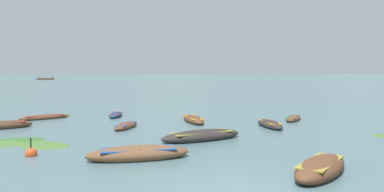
# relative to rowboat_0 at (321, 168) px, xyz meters

# --- Properties ---
(ground_plane) EXTENTS (6000.00, 6000.00, 0.00)m
(ground_plane) POSITION_rel_rowboat_0_xyz_m (-2.97, 1497.50, -0.22)
(ground_plane) COLOR slate
(mountain_2) EXTENTS (987.47, 987.47, 332.05)m
(mountain_2) POSITION_rel_rowboat_0_xyz_m (-183.23, 2252.48, 165.80)
(mountain_2) COLOR slate
(mountain_2) RESTS_ON ground
(mountain_3) EXTENTS (913.81, 913.81, 276.74)m
(mountain_3) POSITION_rel_rowboat_0_xyz_m (903.83, 2191.31, 138.15)
(mountain_3) COLOR slate
(mountain_3) RESTS_ON ground
(rowboat_0) EXTENTS (3.05, 3.74, 0.71)m
(rowboat_0) POSITION_rel_rowboat_0_xyz_m (0.00, 0.00, 0.00)
(rowboat_0) COLOR brown
(rowboat_0) RESTS_ON ground
(rowboat_1) EXTENTS (2.12, 4.16, 0.52)m
(rowboat_1) POSITION_rel_rowboat_0_xyz_m (-4.71, 12.91, -0.06)
(rowboat_1) COLOR brown
(rowboat_1) RESTS_ON ground
(rowboat_3) EXTENTS (2.01, 3.13, 0.44)m
(rowboat_3) POSITION_rel_rowboat_0_xyz_m (2.37, 13.99, -0.08)
(rowboat_3) COLOR brown
(rowboat_3) RESTS_ON ground
(rowboat_4) EXTENTS (4.51, 3.49, 0.65)m
(rowboat_4) POSITION_rel_rowboat_0_xyz_m (-4.04, 6.11, -0.02)
(rowboat_4) COLOR #2D2826
(rowboat_4) RESTS_ON ground
(rowboat_5) EXTENTS (3.21, 3.15, 0.42)m
(rowboat_5) POSITION_rel_rowboat_0_xyz_m (-15.63, 13.93, -0.09)
(rowboat_5) COLOR brown
(rowboat_5) RESTS_ON ground
(rowboat_6) EXTENTS (4.26, 2.44, 0.67)m
(rowboat_6) POSITION_rel_rowboat_0_xyz_m (-6.48, 1.95, -0.01)
(rowboat_6) COLOR brown
(rowboat_6) RESTS_ON ground
(rowboat_7) EXTENTS (1.14, 3.08, 0.43)m
(rowboat_7) POSITION_rel_rowboat_0_xyz_m (-10.80, 15.65, -0.09)
(rowboat_7) COLOR navy
(rowboat_7) RESTS_ON ground
(rowboat_8) EXTENTS (3.24, 2.86, 0.60)m
(rowboat_8) POSITION_rel_rowboat_0_xyz_m (-16.11, 9.39, -0.03)
(rowboat_8) COLOR #4C3323
(rowboat_8) RESTS_ON ground
(rowboat_9) EXTENTS (1.31, 3.12, 0.42)m
(rowboat_9) POSITION_rel_rowboat_0_xyz_m (-8.75, 9.97, -0.09)
(rowboat_9) COLOR brown
(rowboat_9) RESTS_ON ground
(rowboat_10) EXTENTS (1.61, 3.56, 0.52)m
(rowboat_10) POSITION_rel_rowboat_0_xyz_m (0.16, 10.72, -0.06)
(rowboat_10) COLOR #2D2826
(rowboat_10) RESTS_ON ground
(ferry_1) EXTENTS (8.20, 5.09, 2.54)m
(ferry_1) POSITION_rel_rowboat_0_xyz_m (-80.64, 159.37, 0.23)
(ferry_1) COLOR brown
(ferry_1) RESTS_ON ground
(mooring_buoy) EXTENTS (0.48, 0.48, 0.89)m
(mooring_buoy) POSITION_rel_rowboat_0_xyz_m (-10.93, 2.28, -0.12)
(mooring_buoy) COLOR #DB4C1E
(mooring_buoy) RESTS_ON ground
(weed_patch_1) EXTENTS (2.48, 3.06, 0.14)m
(weed_patch_1) POSITION_rel_rowboat_0_xyz_m (-15.42, 15.67, -0.22)
(weed_patch_1) COLOR #38662D
(weed_patch_1) RESTS_ON ground
(weed_patch_4) EXTENTS (3.52, 2.91, 0.14)m
(weed_patch_4) POSITION_rel_rowboat_0_xyz_m (-13.41, 5.43, -0.22)
(weed_patch_4) COLOR #38662D
(weed_patch_4) RESTS_ON ground
(weed_patch_5) EXTENTS (3.22, 2.61, 0.14)m
(weed_patch_5) POSITION_rel_rowboat_0_xyz_m (-11.43, 4.43, -0.22)
(weed_patch_5) COLOR #477033
(weed_patch_5) RESTS_ON ground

